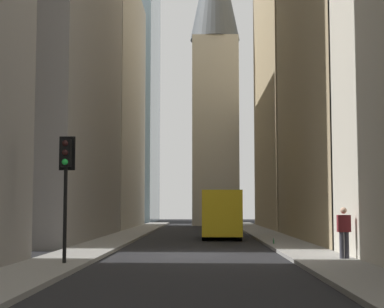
# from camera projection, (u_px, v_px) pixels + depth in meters

# --- Properties ---
(ground_plane) EXTENTS (135.00, 135.00, 0.00)m
(ground_plane) POSITION_uv_depth(u_px,v_px,m) (195.00, 255.00, 24.36)
(ground_plane) COLOR black
(sidewalk_right) EXTENTS (90.00, 2.20, 0.14)m
(sidewalk_right) POSITION_uv_depth(u_px,v_px,m) (82.00, 253.00, 24.44)
(sidewalk_right) COLOR gray
(sidewalk_right) RESTS_ON ground_plane
(sidewalk_left) EXTENTS (90.00, 2.20, 0.14)m
(sidewalk_left) POSITION_uv_depth(u_px,v_px,m) (308.00, 253.00, 24.29)
(sidewalk_left) COLOR gray
(sidewalk_left) RESTS_ON ground_plane
(building_left_far) EXTENTS (18.42, 10.00, 30.62)m
(building_left_far) POSITION_uv_depth(u_px,v_px,m) (319.00, 53.00, 53.60)
(building_left_far) COLOR #9E8966
(building_left_far) RESTS_ON ground_plane
(building_right_far) EXTENTS (18.20, 10.00, 22.02)m
(building_right_far) POSITION_uv_depth(u_px,v_px,m) (79.00, 104.00, 54.28)
(building_right_far) COLOR #A8A091
(building_right_far) RESTS_ON ground_plane
(church_spire) EXTENTS (5.17, 5.17, 32.00)m
(church_spire) POSITION_uv_depth(u_px,v_px,m) (215.00, 64.00, 63.88)
(church_spire) COLOR beige
(church_spire) RESTS_ON ground_plane
(delivery_truck) EXTENTS (6.46, 2.25, 2.84)m
(delivery_truck) POSITION_uv_depth(u_px,v_px,m) (221.00, 214.00, 36.74)
(delivery_truck) COLOR yellow
(delivery_truck) RESTS_ON ground_plane
(sedan_white) EXTENTS (4.30, 1.78, 1.42)m
(sedan_white) POSITION_uv_depth(u_px,v_px,m) (216.00, 222.00, 50.13)
(sedan_white) COLOR silver
(sedan_white) RESTS_ON ground_plane
(traffic_light_foreground) EXTENTS (0.43, 0.52, 4.05)m
(traffic_light_foreground) POSITION_uv_depth(u_px,v_px,m) (66.00, 169.00, 19.59)
(traffic_light_foreground) COLOR black
(traffic_light_foreground) RESTS_ON sidewalk_right
(pedestrian) EXTENTS (0.26, 0.44, 1.75)m
(pedestrian) POSITION_uv_depth(u_px,v_px,m) (344.00, 230.00, 21.03)
(pedestrian) COLOR #33333D
(pedestrian) RESTS_ON sidewalk_left
(discarded_bottle) EXTENTS (0.07, 0.07, 0.27)m
(discarded_bottle) POSITION_uv_depth(u_px,v_px,m) (274.00, 241.00, 29.29)
(discarded_bottle) COLOR #236033
(discarded_bottle) RESTS_ON sidewalk_left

